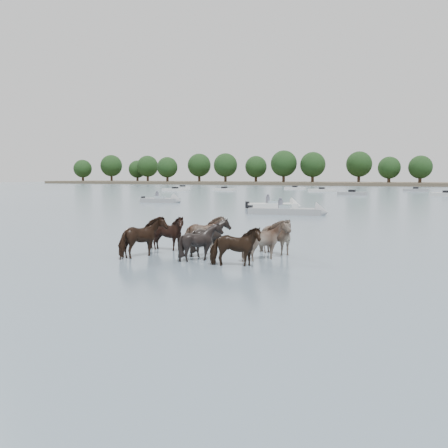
% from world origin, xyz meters
% --- Properties ---
extents(ground, '(400.00, 400.00, 0.00)m').
position_xyz_m(ground, '(0.00, 0.00, 0.00)').
color(ground, slate).
rests_on(ground, ground).
extents(shoreline, '(160.00, 30.00, 1.00)m').
position_xyz_m(shoreline, '(-70.00, 150.00, 0.50)').
color(shoreline, '#4C4233').
rests_on(shoreline, ground).
extents(pony_herd, '(6.11, 4.41, 1.58)m').
position_xyz_m(pony_herd, '(0.21, 2.05, 0.63)').
color(pony_herd, black).
rests_on(pony_herd, ground).
extents(motorboat_a, '(5.10, 3.98, 1.92)m').
position_xyz_m(motorboat_a, '(-6.25, 28.00, 0.23)').
color(motorboat_a, silver).
rests_on(motorboat_a, ground).
extents(motorboat_b, '(6.29, 2.47, 1.92)m').
position_xyz_m(motorboat_b, '(-2.79, 21.83, 0.22)').
color(motorboat_b, gray).
rests_on(motorboat_b, ground).
extents(motorboat_f, '(5.00, 2.16, 1.92)m').
position_xyz_m(motorboat_f, '(-21.01, 31.62, 0.23)').
color(motorboat_f, gray).
rests_on(motorboat_f, ground).
extents(distant_flotilla, '(106.87, 28.41, 0.93)m').
position_xyz_m(distant_flotilla, '(1.23, 76.44, 0.26)').
color(distant_flotilla, silver).
rests_on(distant_flotilla, ground).
extents(treeline, '(144.19, 20.05, 12.31)m').
position_xyz_m(treeline, '(-72.93, 148.58, 6.86)').
color(treeline, '#382619').
rests_on(treeline, ground).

